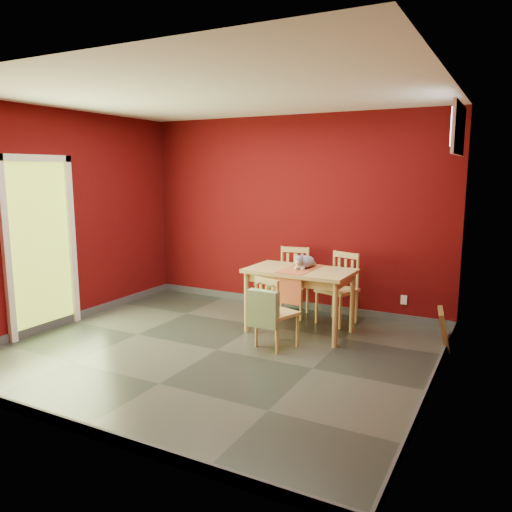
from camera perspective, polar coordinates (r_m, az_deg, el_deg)
The scene contains 13 objects.
ground at distance 5.60m, azimuth -4.49°, elevation -10.64°, with size 4.50×4.50×0.00m, color #2D342D.
room_shell at distance 5.58m, azimuth -4.50°, elevation -10.16°, with size 4.50×4.50×4.50m.
doorway at distance 6.51m, azimuth -23.46°, elevation 1.68°, with size 0.06×1.01×2.13m.
window at distance 5.47m, azimuth 22.10°, elevation 13.28°, with size 0.05×0.90×0.50m.
outlet_plate at distance 6.73m, azimuth 16.54°, elevation -4.82°, with size 0.08×0.01×0.12m, color silver.
dining_table at distance 6.00m, azimuth 5.03°, elevation -2.42°, with size 1.26×0.75×0.78m.
table_runner at distance 5.89m, azimuth 4.59°, elevation -2.22°, with size 0.35×0.71×0.36m.
chair_far_left at distance 6.79m, azimuth 4.14°, elevation -2.85°, with size 0.49×0.49×0.92m.
chair_far_right at distance 6.51m, azimuth 9.47°, elevation -3.54°, with size 0.53×0.53×0.91m.
chair_near at distance 5.53m, azimuth 2.13°, elevation -6.36°, with size 0.48×0.48×0.81m.
tote_bag at distance 5.35m, azimuth 0.84°, elevation -6.04°, with size 0.34×0.20×0.47m.
cat at distance 6.04m, azimuth 5.60°, elevation -0.39°, with size 0.22×0.42×0.21m, color slate, non-canonical shape.
picture_frame at distance 5.94m, azimuth 20.65°, elevation -7.83°, with size 0.21×0.45×0.43m.
Camera 1 is at (2.82, -4.43, 1.95)m, focal length 35.00 mm.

